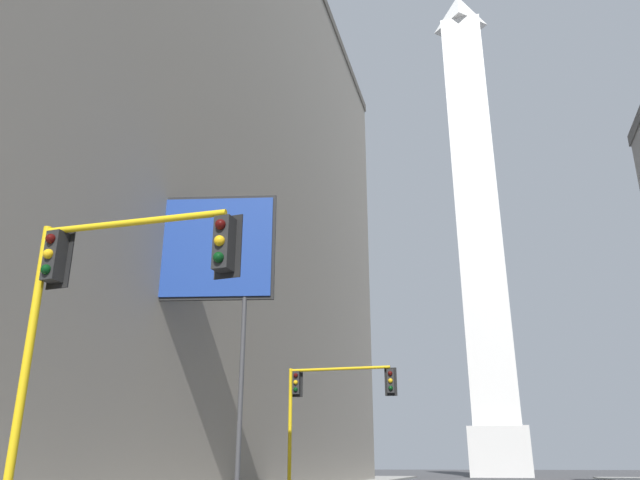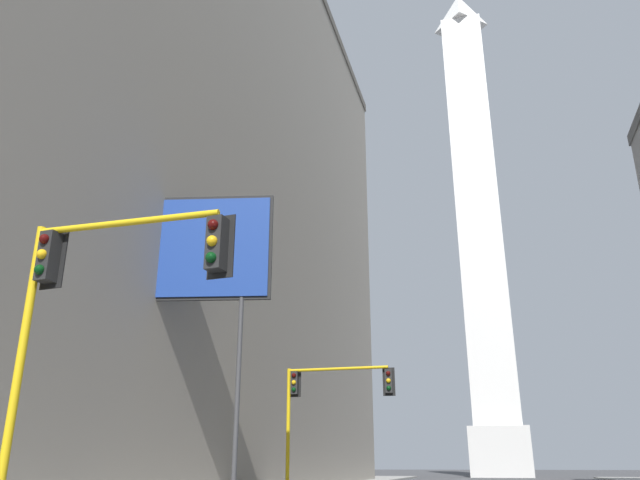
{
  "view_description": "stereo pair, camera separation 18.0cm",
  "coord_description": "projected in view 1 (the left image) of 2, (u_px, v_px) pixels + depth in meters",
  "views": [
    {
      "loc": [
        -0.27,
        -2.91,
        1.42
      ],
      "look_at": [
        -16.4,
        56.88,
        23.78
      ],
      "focal_mm": 35.0,
      "sensor_mm": 36.0,
      "label": 1
    },
    {
      "loc": [
        -0.1,
        -2.86,
        1.42
      ],
      "look_at": [
        -16.4,
        56.88,
        23.78
      ],
      "focal_mm": 35.0,
      "sensor_mm": 36.0,
      "label": 2
    }
  ],
  "objects": [
    {
      "name": "traffic_light_near_left",
      "position": [
        99.0,
        290.0,
        12.72
      ],
      "size": [
        4.69,
        0.52,
        6.3
      ],
      "color": "yellow",
      "rests_on": "ground_plane"
    },
    {
      "name": "obelisk",
      "position": [
        477.0,
        213.0,
        85.9
      ],
      "size": [
        7.14,
        7.14,
        71.11
      ],
      "color": "silver",
      "rests_on": "ground_plane"
    },
    {
      "name": "traffic_light_mid_left",
      "position": [
        326.0,
        396.0,
        29.98
      ],
      "size": [
        5.42,
        0.52,
        5.9
      ],
      "color": "yellow",
      "rests_on": "ground_plane"
    },
    {
      "name": "building_left",
      "position": [
        146.0,
        178.0,
        45.24
      ],
      "size": [
        22.64,
        55.38,
        42.04
      ],
      "color": "gray",
      "rests_on": "ground_plane"
    },
    {
      "name": "billboard_sign",
      "position": [
        188.0,
        254.0,
        23.81
      ],
      "size": [
        6.56,
        1.59,
        11.36
      ],
      "color": "#3F3F42",
      "rests_on": "ground_plane"
    }
  ]
}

